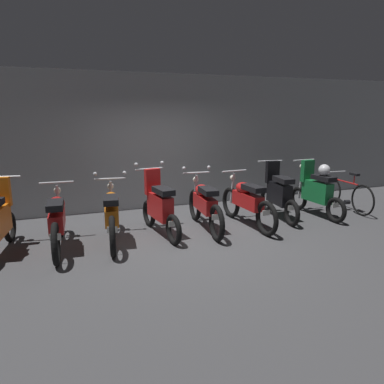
{
  "coord_description": "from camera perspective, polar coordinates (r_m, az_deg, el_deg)",
  "views": [
    {
      "loc": [
        -2.08,
        -5.74,
        2.2
      ],
      "look_at": [
        0.19,
        0.35,
        0.75
      ],
      "focal_mm": 33.57,
      "sensor_mm": 36.0,
      "label": 1
    }
  ],
  "objects": [
    {
      "name": "motorbike_slot_3",
      "position": [
        6.54,
        -5.24,
        -2.28
      ],
      "size": [
        0.59,
        1.68,
        1.29
      ],
      "color": "black",
      "rests_on": "ground"
    },
    {
      "name": "ground_plane",
      "position": [
        6.49,
        -0.47,
        -7.24
      ],
      "size": [
        80.0,
        80.0,
        0.0
      ],
      "primitive_type": "plane",
      "color": "#424244"
    },
    {
      "name": "bicycle",
      "position": [
        8.95,
        23.3,
        -0.32
      ],
      "size": [
        0.5,
        1.73,
        0.89
      ],
      "color": "black",
      "rests_on": "ground"
    },
    {
      "name": "motorbike_slot_5",
      "position": [
        7.11,
        8.72,
        -1.48
      ],
      "size": [
        0.56,
        1.95,
        1.03
      ],
      "color": "black",
      "rests_on": "ground"
    },
    {
      "name": "back_wall",
      "position": [
        8.43,
        -6.11,
        7.92
      ],
      "size": [
        16.0,
        0.3,
        3.05
      ],
      "primitive_type": "cube",
      "color": "gray",
      "rests_on": "ground"
    },
    {
      "name": "motorbike_slot_4",
      "position": [
        6.81,
        1.99,
        -1.95
      ],
      "size": [
        0.59,
        1.95,
        1.15
      ],
      "color": "black",
      "rests_on": "ground"
    },
    {
      "name": "motorbike_slot_6",
      "position": [
        7.77,
        13.51,
        -0.23
      ],
      "size": [
        0.56,
        1.68,
        1.18
      ],
      "color": "black",
      "rests_on": "ground"
    },
    {
      "name": "motorbike_slot_1",
      "position": [
        6.21,
        -20.61,
        -4.22
      ],
      "size": [
        0.56,
        1.95,
        1.03
      ],
      "color": "black",
      "rests_on": "ground"
    },
    {
      "name": "motorbike_slot_7",
      "position": [
        8.16,
        19.15,
        0.32
      ],
      "size": [
        0.56,
        1.68,
        1.18
      ],
      "color": "black",
      "rests_on": "ground"
    },
    {
      "name": "motorbike_slot_2",
      "position": [
        6.3,
        -12.63,
        -3.45
      ],
      "size": [
        0.59,
        1.94,
        1.15
      ],
      "color": "black",
      "rests_on": "ground"
    }
  ]
}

